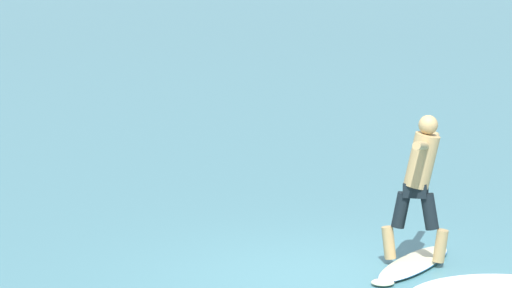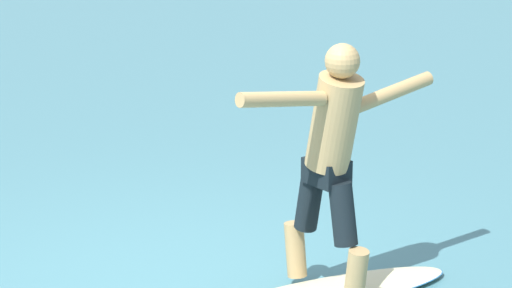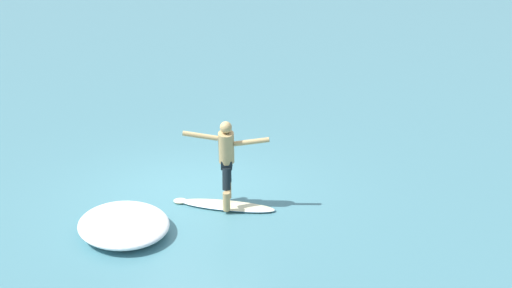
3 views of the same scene
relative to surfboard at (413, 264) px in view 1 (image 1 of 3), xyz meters
name	(u,v)px [view 1 (image 1 of 3)]	position (x,y,z in m)	size (l,w,h in m)	color
ground_plane	(336,278)	(-0.90, 0.48, -0.03)	(200.00, 200.00, 0.00)	teal
surfboard	(413,264)	(0.00, 0.00, 0.00)	(1.96, 0.60, 0.20)	beige
surfer	(420,176)	(0.04, -0.04, 0.98)	(1.49, 0.75, 1.64)	tan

